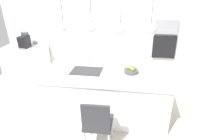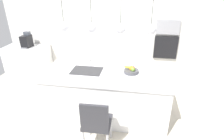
{
  "view_description": "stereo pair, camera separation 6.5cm",
  "coord_description": "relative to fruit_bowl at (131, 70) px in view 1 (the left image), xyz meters",
  "views": [
    {
      "loc": [
        0.51,
        -2.96,
        2.4
      ],
      "look_at": [
        0.1,
        0.0,
        0.98
      ],
      "focal_mm": 29.71,
      "sensor_mm": 36.0,
      "label": 1
    },
    {
      "loc": [
        0.57,
        -2.95,
        2.4
      ],
      "look_at": [
        0.1,
        0.0,
        0.98
      ],
      "focal_mm": 29.71,
      "sensor_mm": 36.0,
      "label": 2
    }
  ],
  "objects": [
    {
      "name": "pendant_light_left",
      "position": [
        -1.16,
        -0.04,
        0.75
      ],
      "size": [
        0.17,
        0.17,
        0.77
      ],
      "color": "silver"
    },
    {
      "name": "chair_near",
      "position": [
        -0.45,
        -0.88,
        -0.48
      ],
      "size": [
        0.44,
        0.42,
        0.9
      ],
      "color": "#333338",
      "rests_on": "ground"
    },
    {
      "name": "side_counter",
      "position": [
        -2.84,
        1.24,
        -0.55
      ],
      "size": [
        1.1,
        0.6,
        0.87
      ],
      "primitive_type": "cube",
      "color": "white",
      "rests_on": "ground"
    },
    {
      "name": "back_wall",
      "position": [
        -0.44,
        1.61,
        0.31
      ],
      "size": [
        6.0,
        0.1,
        2.6
      ],
      "primitive_type": "cube",
      "color": "silver",
      "rests_on": "ground"
    },
    {
      "name": "pendant_light_right",
      "position": [
        0.27,
        -0.04,
        0.75
      ],
      "size": [
        0.17,
        0.17,
        0.77
      ],
      "color": "silver"
    },
    {
      "name": "kitchen_island",
      "position": [
        -0.44,
        -0.04,
        -0.52
      ],
      "size": [
        2.3,
        0.99,
        0.93
      ],
      "color": "white",
      "rests_on": "ground"
    },
    {
      "name": "fruit_bowl",
      "position": [
        0.0,
        0.0,
        0.0
      ],
      "size": [
        0.27,
        0.26,
        0.15
      ],
      "color": "#4C4C51",
      "rests_on": "kitchen_island"
    },
    {
      "name": "coffee_machine",
      "position": [
        -2.78,
        1.24,
        0.05
      ],
      "size": [
        0.2,
        0.35,
        0.38
      ],
      "color": "black",
      "rests_on": "side_counter"
    },
    {
      "name": "faucet",
      "position": [
        -0.81,
        0.17,
        0.09
      ],
      "size": [
        0.02,
        0.17,
        0.22
      ],
      "color": "silver",
      "rests_on": "kitchen_island"
    },
    {
      "name": "floor",
      "position": [
        -0.44,
        -0.04,
        -0.99
      ],
      "size": [
        6.6,
        6.6,
        0.0
      ],
      "primitive_type": "plane",
      "color": "beige",
      "rests_on": "ground"
    },
    {
      "name": "sink_basin",
      "position": [
        -0.81,
        -0.04,
        -0.06
      ],
      "size": [
        0.56,
        0.4,
        0.02
      ],
      "primitive_type": "cube",
      "color": "#2D2D30",
      "rests_on": "kitchen_island"
    },
    {
      "name": "oven",
      "position": [
        0.74,
        1.54,
        -0.04
      ],
      "size": [
        0.56,
        0.08,
        0.56
      ],
      "primitive_type": "cube",
      "color": "black",
      "rests_on": "back_wall"
    },
    {
      "name": "microwave",
      "position": [
        0.74,
        1.54,
        0.46
      ],
      "size": [
        0.54,
        0.08,
        0.34
      ],
      "primitive_type": "cube",
      "color": "#9E9EA3",
      "rests_on": "back_wall"
    },
    {
      "name": "pendant_light_center_right",
      "position": [
        -0.2,
        -0.04,
        0.75
      ],
      "size": [
        0.17,
        0.17,
        0.77
      ],
      "color": "silver"
    },
    {
      "name": "pendant_light_center_left",
      "position": [
        -0.68,
        -0.04,
        0.75
      ],
      "size": [
        0.17,
        0.17,
        0.77
      ],
      "color": "silver"
    }
  ]
}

